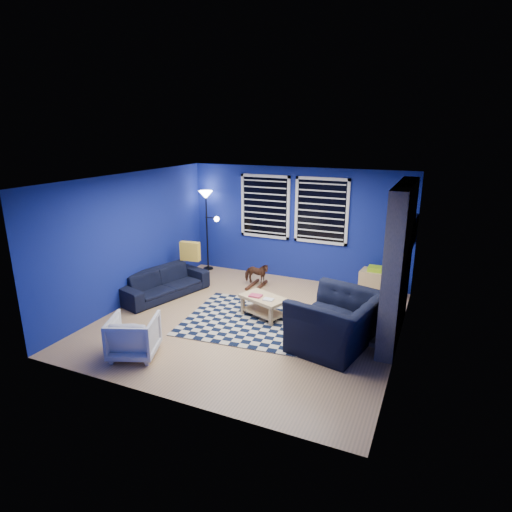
{
  "coord_description": "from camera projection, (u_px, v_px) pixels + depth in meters",
  "views": [
    {
      "loc": [
        2.92,
        -6.31,
        3.28
      ],
      "look_at": [
        -0.01,
        0.3,
        1.12
      ],
      "focal_mm": 30.0,
      "sensor_mm": 36.0,
      "label": 1
    }
  ],
  "objects": [
    {
      "name": "rocking_horse",
      "position": [
        256.0,
        273.0,
        9.15
      ],
      "size": [
        0.33,
        0.58,
        0.46
      ],
      "primitive_type": "imported",
      "rotation": [
        0.0,
        0.0,
        1.71
      ],
      "color": "#442315",
      "rests_on": "floor"
    },
    {
      "name": "cabinet",
      "position": [
        376.0,
        282.0,
        8.73
      ],
      "size": [
        0.65,
        0.47,
        0.6
      ],
      "rotation": [
        0.0,
        0.0,
        -0.1
      ],
      "color": "tan",
      "rests_on": "floor"
    },
    {
      "name": "window_right",
      "position": [
        321.0,
        211.0,
        9.08
      ],
      "size": [
        1.17,
        0.06,
        1.42
      ],
      "color": "black",
      "rests_on": "wall_back"
    },
    {
      "name": "armchair_big",
      "position": [
        336.0,
        322.0,
        6.56
      ],
      "size": [
        1.53,
        1.4,
        0.86
      ],
      "primitive_type": "imported",
      "rotation": [
        0.0,
        0.0,
        -1.77
      ],
      "color": "black",
      "rests_on": "floor"
    },
    {
      "name": "rug",
      "position": [
        257.0,
        321.0,
        7.58
      ],
      "size": [
        2.67,
        2.22,
        0.02
      ],
      "primitive_type": "cube",
      "rotation": [
        0.0,
        0.0,
        0.09
      ],
      "color": "black",
      "rests_on": "floor"
    },
    {
      "name": "coffee_table",
      "position": [
        263.0,
        302.0,
        7.67
      ],
      "size": [
        0.94,
        0.74,
        0.42
      ],
      "rotation": [
        0.0,
        0.0,
        -0.36
      ],
      "color": "tan",
      "rests_on": "rug"
    },
    {
      "name": "window_left",
      "position": [
        265.0,
        207.0,
        9.59
      ],
      "size": [
        1.17,
        0.06,
        1.42
      ],
      "color": "black",
      "rests_on": "wall_back"
    },
    {
      "name": "tv",
      "position": [
        413.0,
        233.0,
        8.0
      ],
      "size": [
        0.07,
        1.0,
        0.58
      ],
      "color": "black",
      "rests_on": "wall_right"
    },
    {
      "name": "floor_lamp",
      "position": [
        207.0,
        206.0,
        9.95
      ],
      "size": [
        0.52,
        0.32,
        1.9
      ],
      "color": "black",
      "rests_on": "floor"
    },
    {
      "name": "throw_pillow",
      "position": [
        190.0,
        251.0,
        9.17
      ],
      "size": [
        0.44,
        0.17,
        0.41
      ],
      "primitive_type": "cube",
      "rotation": [
        0.0,
        0.0,
        0.11
      ],
      "color": "yellow",
      "rests_on": "sofa"
    },
    {
      "name": "wall_left",
      "position": [
        131.0,
        239.0,
        8.21
      ],
      "size": [
        0.0,
        5.0,
        5.0
      ],
      "primitive_type": "plane",
      "rotation": [
        1.57,
        0.0,
        1.57
      ],
      "color": "navy",
      "rests_on": "floor"
    },
    {
      "name": "sofa",
      "position": [
        164.0,
        283.0,
        8.67
      ],
      "size": [
        2.01,
        1.24,
        0.55
      ],
      "primitive_type": "imported",
      "rotation": [
        0.0,
        0.0,
        1.28
      ],
      "color": "black",
      "rests_on": "floor"
    },
    {
      "name": "armchair_bent",
      "position": [
        134.0,
        336.0,
        6.36
      ],
      "size": [
        0.88,
        0.89,
        0.63
      ],
      "primitive_type": "imported",
      "rotation": [
        0.0,
        0.0,
        3.52
      ],
      "color": "gray",
      "rests_on": "floor"
    },
    {
      "name": "floor",
      "position": [
        250.0,
        321.0,
        7.6
      ],
      "size": [
        5.0,
        5.0,
        0.0
      ],
      "primitive_type": "plane",
      "color": "tan",
      "rests_on": "ground"
    },
    {
      "name": "wall_right",
      "position": [
        404.0,
        273.0,
        6.27
      ],
      "size": [
        0.0,
        5.0,
        5.0
      ],
      "primitive_type": "plane",
      "rotation": [
        1.57,
        0.0,
        -1.57
      ],
      "color": "navy",
      "rests_on": "floor"
    },
    {
      "name": "fireplace",
      "position": [
        398.0,
        266.0,
        6.78
      ],
      "size": [
        0.65,
        2.0,
        2.5
      ],
      "color": "gray",
      "rests_on": "floor"
    },
    {
      "name": "ceiling",
      "position": [
        249.0,
        179.0,
        6.88
      ],
      "size": [
        5.0,
        5.0,
        0.0
      ],
      "primitive_type": "plane",
      "rotation": [
        3.14,
        0.0,
        0.0
      ],
      "color": "white",
      "rests_on": "wall_back"
    },
    {
      "name": "wall_back",
      "position": [
        297.0,
        224.0,
        9.43
      ],
      "size": [
        5.0,
        0.0,
        5.0
      ],
      "primitive_type": "plane",
      "rotation": [
        1.57,
        0.0,
        0.0
      ],
      "color": "navy",
      "rests_on": "floor"
    }
  ]
}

